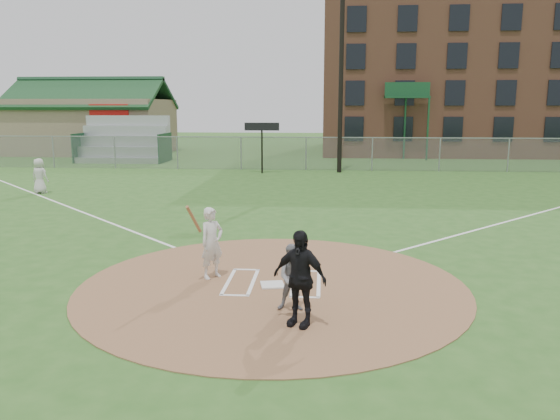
# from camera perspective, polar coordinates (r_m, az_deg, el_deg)

# --- Properties ---
(ground) EXTENTS (140.00, 140.00, 0.00)m
(ground) POSITION_cam_1_polar(r_m,az_deg,el_deg) (12.00, -0.77, -7.90)
(ground) COLOR #2C591E
(ground) RESTS_ON ground
(dirt_circle) EXTENTS (8.40, 8.40, 0.02)m
(dirt_circle) POSITION_cam_1_polar(r_m,az_deg,el_deg) (12.00, -0.77, -7.86)
(dirt_circle) COLOR #906544
(dirt_circle) RESTS_ON ground
(home_plate) EXTENTS (0.58, 0.58, 0.03)m
(home_plate) POSITION_cam_1_polar(r_m,az_deg,el_deg) (11.94, -0.80, -7.82)
(home_plate) COLOR silver
(home_plate) RESTS_ON dirt_circle
(foul_line_first) EXTENTS (17.04, 17.04, 0.01)m
(foul_line_first) POSITION_cam_1_polar(r_m,az_deg,el_deg) (22.15, 25.48, -0.26)
(foul_line_first) COLOR white
(foul_line_first) RESTS_ON ground
(foul_line_third) EXTENTS (17.04, 17.04, 0.01)m
(foul_line_third) POSITION_cam_1_polar(r_m,az_deg,el_deg) (23.00, -21.47, 0.41)
(foul_line_third) COLOR white
(foul_line_third) RESTS_ON ground
(catcher) EXTENTS (0.64, 0.50, 1.29)m
(catcher) POSITION_cam_1_polar(r_m,az_deg,el_deg) (10.39, 1.45, -7.06)
(catcher) COLOR gray
(catcher) RESTS_ON dirt_circle
(umpire) EXTENTS (1.10, 0.80, 1.73)m
(umpire) POSITION_cam_1_polar(r_m,az_deg,el_deg) (9.62, 2.05, -7.13)
(umpire) COLOR black
(umpire) RESTS_ON dirt_circle
(ondeck_player) EXTENTS (0.84, 0.63, 1.57)m
(ondeck_player) POSITION_cam_1_polar(r_m,az_deg,el_deg) (26.67, -23.82, 3.28)
(ondeck_player) COLOR silver
(ondeck_player) RESTS_ON ground
(batters_boxes) EXTENTS (2.08, 1.88, 0.01)m
(batters_boxes) POSITION_cam_1_polar(r_m,az_deg,el_deg) (12.14, -0.70, -7.56)
(batters_boxes) COLOR white
(batters_boxes) RESTS_ON dirt_circle
(batter_at_plate) EXTENTS (0.75, 1.05, 1.78)m
(batter_at_plate) POSITION_cam_1_polar(r_m,az_deg,el_deg) (12.35, -7.15, -3.41)
(batter_at_plate) COLOR silver
(batter_at_plate) RESTS_ON dirt_circle
(outfield_fence) EXTENTS (56.08, 0.08, 2.03)m
(outfield_fence) POSITION_cam_1_polar(r_m,az_deg,el_deg) (33.46, 2.74, 5.92)
(outfield_fence) COLOR slate
(outfield_fence) RESTS_ON ground
(bleachers) EXTENTS (6.08, 3.20, 3.20)m
(bleachers) POSITION_cam_1_polar(r_m,az_deg,el_deg) (40.13, -16.09, 7.14)
(bleachers) COLOR #B7BABF
(bleachers) RESTS_ON ground
(clubhouse) EXTENTS (12.20, 8.71, 6.23)m
(clubhouse) POSITION_cam_1_polar(r_m,az_deg,el_deg) (48.26, -18.92, 8.48)
(clubhouse) COLOR gray
(clubhouse) RESTS_ON ground
(brick_warehouse) EXTENTS (30.00, 17.17, 15.00)m
(brick_warehouse) POSITION_cam_1_polar(r_m,az_deg,el_deg) (51.63, 22.06, 14.08)
(brick_warehouse) COLOR #92563F
(brick_warehouse) RESTS_ON ground
(light_pole) EXTENTS (1.20, 0.30, 12.22)m
(light_pole) POSITION_cam_1_polar(r_m,az_deg,el_deg) (32.45, 6.43, 15.60)
(light_pole) COLOR black
(light_pole) RESTS_ON ground
(scoreboard_sign) EXTENTS (2.00, 0.10, 2.93)m
(scoreboard_sign) POSITION_cam_1_polar(r_m,az_deg,el_deg) (31.75, -1.91, 8.14)
(scoreboard_sign) COLOR black
(scoreboard_sign) RESTS_ON ground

